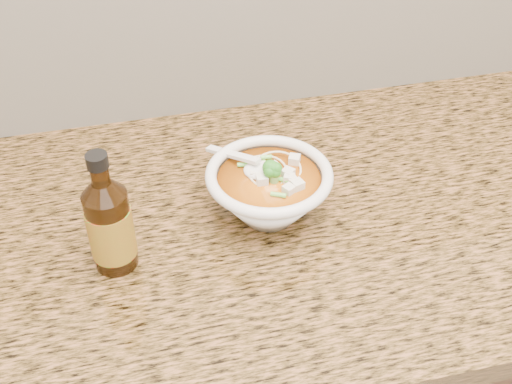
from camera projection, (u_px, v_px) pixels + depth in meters
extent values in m
cube|color=#341A0F|center=(320.00, 372.00, 1.32)|extent=(4.00, 0.65, 0.86)
cube|color=brown|center=(338.00, 209.00, 1.03)|extent=(4.00, 0.68, 0.04)
cylinder|color=white|center=(269.00, 212.00, 0.99)|extent=(0.08, 0.08, 0.01)
torus|color=white|center=(269.00, 175.00, 0.94)|extent=(0.19, 0.19, 0.02)
torus|color=beige|center=(270.00, 171.00, 0.96)|extent=(0.08, 0.08, 0.00)
torus|color=beige|center=(261.00, 186.00, 0.94)|extent=(0.07, 0.07, 0.00)
torus|color=beige|center=(278.00, 177.00, 0.95)|extent=(0.06, 0.06, 0.00)
torus|color=beige|center=(259.00, 177.00, 0.96)|extent=(0.12, 0.12, 0.00)
torus|color=beige|center=(260.00, 188.00, 0.94)|extent=(0.12, 0.12, 0.00)
torus|color=beige|center=(280.00, 182.00, 0.95)|extent=(0.14, 0.14, 0.00)
torus|color=beige|center=(261.00, 180.00, 0.96)|extent=(0.13, 0.13, 0.00)
torus|color=beige|center=(260.00, 191.00, 0.94)|extent=(0.13, 0.13, 0.00)
cube|color=silver|center=(292.00, 167.00, 0.96)|extent=(0.02, 0.02, 0.01)
cube|color=silver|center=(293.00, 173.00, 0.95)|extent=(0.02, 0.02, 0.01)
cube|color=silver|center=(261.00, 166.00, 0.96)|extent=(0.02, 0.02, 0.01)
cube|color=silver|center=(254.00, 188.00, 0.92)|extent=(0.02, 0.02, 0.01)
cube|color=silver|center=(241.00, 171.00, 0.95)|extent=(0.02, 0.02, 0.01)
cube|color=silver|center=(244.00, 173.00, 0.95)|extent=(0.02, 0.02, 0.02)
cube|color=silver|center=(278.00, 161.00, 0.97)|extent=(0.02, 0.02, 0.01)
cube|color=silver|center=(272.00, 199.00, 0.90)|extent=(0.02, 0.02, 0.02)
cube|color=silver|center=(285.00, 158.00, 0.98)|extent=(0.02, 0.02, 0.01)
cube|color=silver|center=(290.00, 165.00, 0.96)|extent=(0.02, 0.02, 0.01)
ellipsoid|color=#196014|center=(274.00, 172.00, 0.93)|extent=(0.04, 0.04, 0.03)
cylinder|color=#73D853|center=(236.00, 164.00, 0.97)|extent=(0.02, 0.02, 0.01)
cylinder|color=#73D853|center=(291.00, 162.00, 0.97)|extent=(0.02, 0.01, 0.01)
cylinder|color=#73D853|center=(290.00, 171.00, 0.95)|extent=(0.02, 0.02, 0.01)
cylinder|color=#73D853|center=(287.00, 196.00, 0.91)|extent=(0.01, 0.02, 0.01)
cylinder|color=#73D853|center=(279.00, 165.00, 0.96)|extent=(0.02, 0.01, 0.01)
cylinder|color=#73D853|center=(292.00, 194.00, 0.91)|extent=(0.02, 0.01, 0.01)
cylinder|color=#73D853|center=(265.00, 196.00, 0.91)|extent=(0.01, 0.02, 0.01)
ellipsoid|color=white|center=(258.00, 170.00, 0.95)|extent=(0.04, 0.04, 0.02)
cube|color=white|center=(233.00, 155.00, 0.97)|extent=(0.07, 0.09, 0.03)
cylinder|color=#371D07|center=(111.00, 230.00, 0.87)|extent=(0.07, 0.07, 0.13)
cylinder|color=#371D07|center=(100.00, 175.00, 0.81)|extent=(0.03, 0.03, 0.03)
cylinder|color=black|center=(97.00, 161.00, 0.80)|extent=(0.03, 0.03, 0.02)
cylinder|color=red|center=(111.00, 231.00, 0.87)|extent=(0.08, 0.08, 0.08)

